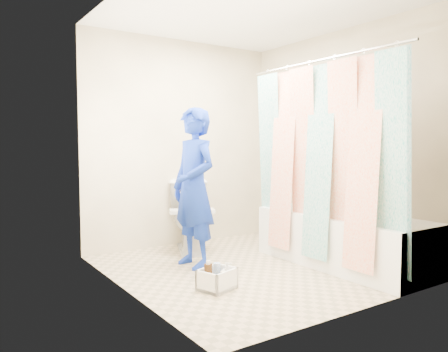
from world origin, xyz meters
TOP-DOWN VIEW (x-y plane):
  - floor at (0.00, 0.00)m, footprint 2.60×2.60m
  - ceiling at (0.00, 0.00)m, footprint 2.40×2.60m
  - wall_back at (0.00, 1.30)m, footprint 2.40×0.02m
  - wall_front at (0.00, -1.30)m, footprint 2.40×0.02m
  - wall_left at (-1.20, 0.00)m, footprint 0.02×2.60m
  - wall_right at (1.20, 0.00)m, footprint 0.02×2.60m
  - bathtub at (0.85, -0.43)m, footprint 0.70×1.75m
  - curtain_rod at (0.52, -0.43)m, footprint 0.02×1.90m
  - shower_curtain at (0.52, -0.43)m, footprint 0.06×1.75m
  - toilet at (-0.09, 0.93)m, footprint 0.71×0.88m
  - tank_lid at (-0.14, 0.82)m, footprint 0.53×0.38m
  - tank_internals at (-0.05, 1.14)m, footprint 0.18×0.10m
  - plumber at (-0.38, 0.35)m, footprint 0.41×0.59m
  - cleaning_caddy at (-0.56, -0.35)m, footprint 0.34×0.30m

SIDE VIEW (x-z plane):
  - floor at x=0.00m, z-range 0.00..0.00m
  - cleaning_caddy at x=-0.56m, z-range -0.03..0.19m
  - bathtub at x=0.85m, z-range 0.02..0.52m
  - toilet at x=-0.09m, z-range 0.00..0.79m
  - tank_lid at x=-0.14m, z-range 0.44..0.48m
  - plumber at x=-0.38m, z-range 0.00..1.54m
  - tank_internals at x=-0.05m, z-range 0.65..0.90m
  - shower_curtain at x=0.52m, z-range 0.12..1.92m
  - wall_back at x=0.00m, z-range 0.00..2.40m
  - wall_front at x=0.00m, z-range 0.00..2.40m
  - wall_left at x=-1.20m, z-range 0.00..2.40m
  - wall_right at x=1.20m, z-range 0.00..2.40m
  - curtain_rod at x=0.52m, z-range 1.94..1.96m
  - ceiling at x=0.00m, z-range 2.39..2.41m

